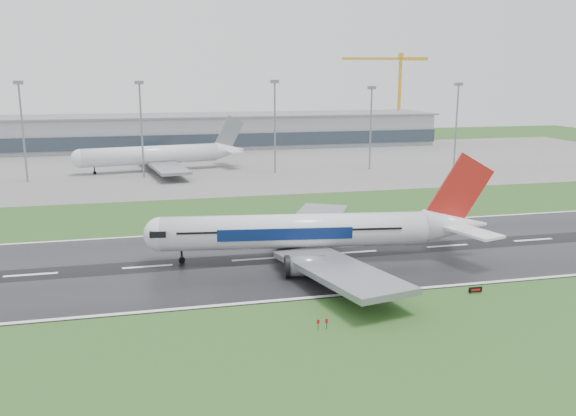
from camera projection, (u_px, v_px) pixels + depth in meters
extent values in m
plane|color=#254D1C|center=(255.00, 260.00, 113.57)|extent=(520.00, 520.00, 0.00)
cube|color=black|center=(255.00, 259.00, 113.56)|extent=(400.00, 45.00, 0.10)
cube|color=slate|center=(199.00, 165.00, 232.38)|extent=(400.00, 130.00, 0.08)
cube|color=#8F929A|center=(188.00, 132.00, 287.79)|extent=(240.00, 36.00, 15.00)
cylinder|color=gray|center=(23.00, 134.00, 192.33)|extent=(0.64, 0.64, 31.45)
cylinder|color=gray|center=(142.00, 132.00, 200.59)|extent=(0.64, 0.64, 31.33)
cylinder|color=gray|center=(275.00, 129.00, 210.71)|extent=(0.64, 0.64, 31.56)
cylinder|color=gray|center=(371.00, 130.00, 218.91)|extent=(0.64, 0.64, 29.31)
cylinder|color=gray|center=(456.00, 127.00, 226.42)|extent=(0.64, 0.64, 30.43)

